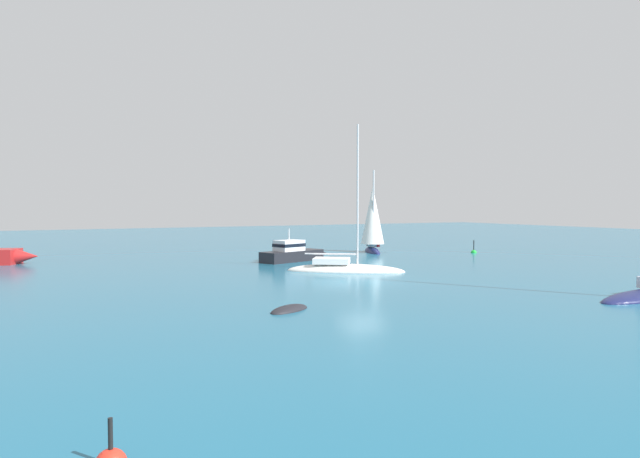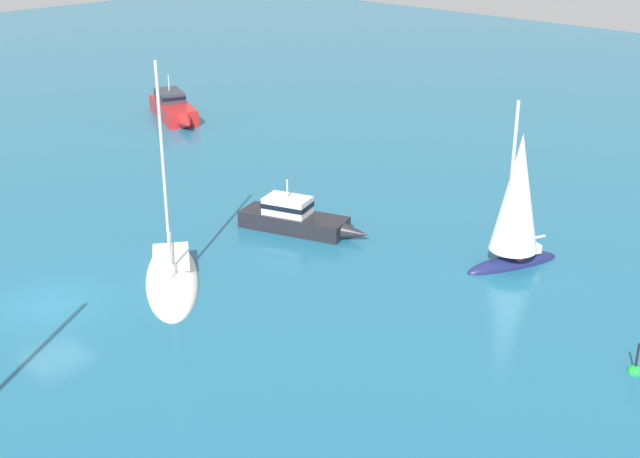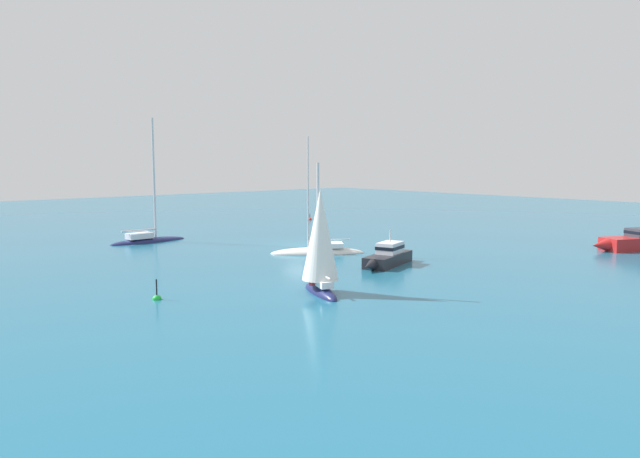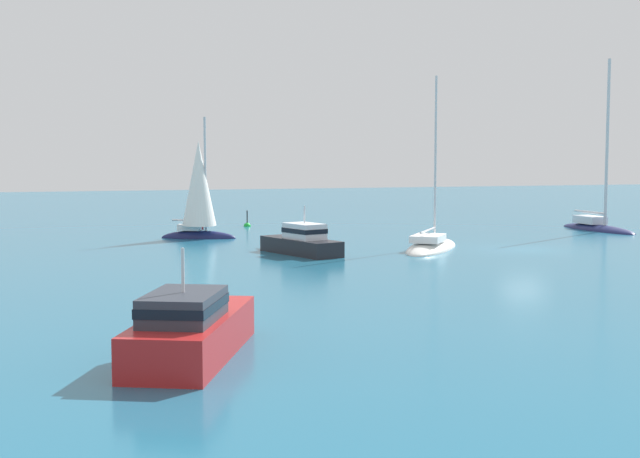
{
  "view_description": "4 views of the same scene",
  "coord_description": "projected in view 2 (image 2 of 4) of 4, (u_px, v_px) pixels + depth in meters",
  "views": [
    {
      "loc": [
        16.58,
        26.16,
        4.26
      ],
      "look_at": [
        -2.79,
        -10.2,
        2.49
      ],
      "focal_mm": 31.41,
      "sensor_mm": 36.0,
      "label": 1
    },
    {
      "loc": [
        -28.23,
        13.77,
        15.37
      ],
      "look_at": [
        -5.35,
        -9.93,
        1.82
      ],
      "focal_mm": 46.94,
      "sensor_mm": 36.0,
      "label": 2
    },
    {
      "loc": [
        -33.19,
        -41.21,
        7.52
      ],
      "look_at": [
        -4.15,
        -7.81,
        2.43
      ],
      "focal_mm": 33.71,
      "sensor_mm": 36.0,
      "label": 3
    },
    {
      "loc": [
        42.21,
        -24.14,
        5.27
      ],
      "look_at": [
        -5.43,
        -9.95,
        0.91
      ],
      "focal_mm": 49.46,
      "sensor_mm": 36.0,
      "label": 4
    }
  ],
  "objects": [
    {
      "name": "mooring_buoy",
      "position": [
        635.0,
        372.0,
        28.49
      ],
      "size": [
        0.51,
        0.51,
        1.38
      ],
      "color": "green",
      "rests_on": "ground"
    },
    {
      "name": "ketch",
      "position": [
        517.0,
        206.0,
        35.5
      ],
      "size": [
        2.71,
        4.67,
        7.86
      ],
      "rotation": [
        0.0,
        0.0,
        1.19
      ],
      "color": "#191E4C",
      "rests_on": "ground"
    },
    {
      "name": "motor_cruiser",
      "position": [
        297.0,
        218.0,
        40.02
      ],
      "size": [
        6.54,
        3.32,
        2.51
      ],
      "rotation": [
        0.0,
        0.0,
        3.48
      ],
      "color": "black",
      "rests_on": "ground"
    },
    {
      "name": "yacht",
      "position": [
        172.0,
        278.0,
        35.18
      ],
      "size": [
        7.44,
        6.26,
        9.88
      ],
      "rotation": [
        0.0,
        0.0,
        2.51
      ],
      "color": "silver",
      "rests_on": "ground"
    },
    {
      "name": "ground_plane",
      "position": [
        49.0,
        304.0,
        33.14
      ],
      "size": [
        160.0,
        160.0,
        0.0
      ],
      "primitive_type": "plane",
      "color": "#1E607F"
    },
    {
      "name": "powerboat",
      "position": [
        174.0,
        108.0,
        59.36
      ],
      "size": [
        7.66,
        4.45,
        2.91
      ],
      "rotation": [
        0.0,
        0.0,
        2.74
      ],
      "color": "#B21E1E",
      "rests_on": "ground"
    }
  ]
}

